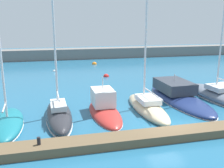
# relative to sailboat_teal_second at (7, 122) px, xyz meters

# --- Properties ---
(ground_plane) EXTENTS (120.00, 120.00, 0.00)m
(ground_plane) POSITION_rel_sailboat_teal_second_xyz_m (10.83, -2.68, -0.26)
(ground_plane) COLOR #236084
(dock_pier) EXTENTS (37.45, 1.45, 0.54)m
(dock_pier) POSITION_rel_sailboat_teal_second_xyz_m (10.83, -4.54, 0.01)
(dock_pier) COLOR brown
(dock_pier) RESTS_ON ground_plane
(breakwater_seawall) EXTENTS (108.00, 3.25, 2.02)m
(breakwater_seawall) POSITION_rel_sailboat_teal_second_xyz_m (10.83, 32.67, 0.75)
(breakwater_seawall) COLOR slate
(breakwater_seawall) RESTS_ON ground_plane
(sailboat_teal_second) EXTENTS (2.53, 6.51, 10.95)m
(sailboat_teal_second) POSITION_rel_sailboat_teal_second_xyz_m (0.00, 0.00, 0.00)
(sailboat_teal_second) COLOR #19707F
(sailboat_teal_second) RESTS_ON ground_plane
(sailboat_charcoal_third) EXTENTS (2.08, 7.32, 11.47)m
(sailboat_charcoal_third) POSITION_rel_sailboat_teal_second_xyz_m (3.57, 0.51, 0.11)
(sailboat_charcoal_third) COLOR #2D2D33
(sailboat_charcoal_third) RESTS_ON ground_plane
(motorboat_red_fourth) EXTENTS (2.32, 6.92, 3.33)m
(motorboat_red_fourth) POSITION_rel_sailboat_teal_second_xyz_m (7.15, 0.87, 0.10)
(motorboat_red_fourth) COLOR #B72D28
(motorboat_red_fourth) RESTS_ON ground_plane
(sailboat_sand_fifth) EXTENTS (2.04, 7.61, 15.90)m
(sailboat_sand_fifth) POSITION_rel_sailboat_teal_second_xyz_m (10.77, 0.73, 0.17)
(sailboat_sand_fifth) COLOR beige
(sailboat_sand_fifth) RESTS_ON ground_plane
(motorboat_navy_sixth) EXTENTS (3.38, 10.50, 2.56)m
(motorboat_navy_sixth) POSITION_rel_sailboat_teal_second_xyz_m (14.63, 2.82, 0.17)
(motorboat_navy_sixth) COLOR navy
(motorboat_navy_sixth) RESTS_ON ground_plane
(sailboat_slate_seventh) EXTENTS (3.93, 9.65, 15.02)m
(sailboat_slate_seventh) POSITION_rel_sailboat_teal_second_xyz_m (18.75, 1.94, 0.16)
(sailboat_slate_seventh) COLOR slate
(sailboat_slate_seventh) RESTS_ON ground_plane
(mooring_buoy_red) EXTENTS (0.77, 0.77, 0.77)m
(mooring_buoy_red) POSITION_rel_sailboat_teal_second_xyz_m (10.30, 14.62, -0.26)
(mooring_buoy_red) COLOR red
(mooring_buoy_red) RESTS_ON ground_plane
(mooring_buoy_orange) EXTENTS (0.83, 0.83, 0.83)m
(mooring_buoy_orange) POSITION_rel_sailboat_teal_second_xyz_m (10.49, 25.14, -0.26)
(mooring_buoy_orange) COLOR orange
(mooring_buoy_orange) RESTS_ON ground_plane
(mooring_buoy_white) EXTENTS (0.54, 0.54, 0.54)m
(mooring_buoy_white) POSITION_rel_sailboat_teal_second_xyz_m (3.64, 19.93, -0.26)
(mooring_buoy_white) COLOR white
(mooring_buoy_white) RESTS_ON ground_plane
(dock_bollard) EXTENTS (0.20, 0.20, 0.44)m
(dock_bollard) POSITION_rel_sailboat_teal_second_xyz_m (2.33, -4.54, 0.50)
(dock_bollard) COLOR black
(dock_bollard) RESTS_ON dock_pier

